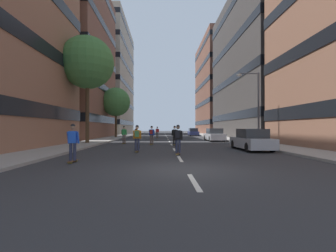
% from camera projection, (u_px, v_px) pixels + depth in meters
% --- Properties ---
extents(ground_plane, '(163.47, 163.47, 0.00)m').
position_uv_depth(ground_plane, '(167.00, 138.00, 35.99)').
color(ground_plane, '#333335').
extents(sidewalk_left, '(3.10, 74.92, 0.14)m').
position_uv_depth(sidewalk_left, '(119.00, 137.00, 39.15)').
color(sidewalk_left, '#9E9991').
rests_on(sidewalk_left, ground_plane).
extents(sidewalk_right, '(3.10, 74.92, 0.14)m').
position_uv_depth(sidewalk_right, '(214.00, 137.00, 39.64)').
color(sidewalk_right, '#9E9991').
rests_on(sidewalk_right, ground_plane).
extents(lane_markings, '(0.16, 62.20, 0.01)m').
position_uv_depth(lane_markings, '(167.00, 138.00, 36.75)').
color(lane_markings, silver).
rests_on(lane_markings, ground_plane).
extents(building_left_mid, '(15.61, 16.71, 24.05)m').
position_uv_depth(building_left_mid, '(54.00, 60.00, 35.45)').
color(building_left_mid, brown).
rests_on(building_left_mid, ground_plane).
extents(building_left_far, '(15.61, 24.02, 28.74)m').
position_uv_depth(building_left_far, '(99.00, 79.00, 60.63)').
color(building_left_far, '#B2A893').
rests_on(building_left_far, ground_plane).
extents(building_right_mid, '(15.61, 23.09, 22.42)m').
position_uv_depth(building_right_mid, '(278.00, 67.00, 36.47)').
color(building_right_mid, '#4C4744').
rests_on(building_right_mid, ground_plane).
extents(building_right_far, '(15.61, 21.83, 24.71)m').
position_uv_depth(building_right_far, '(230.00, 87.00, 61.64)').
color(building_right_far, brown).
rests_on(building_right_far, ground_plane).
extents(parked_car_near, '(1.82, 4.40, 1.52)m').
position_uv_depth(parked_car_near, '(193.00, 132.00, 46.13)').
color(parked_car_near, navy).
rests_on(parked_car_near, ground_plane).
extents(parked_car_mid, '(1.82, 4.40, 1.52)m').
position_uv_depth(parked_car_mid, '(251.00, 140.00, 16.34)').
color(parked_car_mid, '#B2B7BF').
rests_on(parked_car_mid, ground_plane).
extents(parked_car_far, '(1.82, 4.40, 1.52)m').
position_uv_depth(parked_car_far, '(214.00, 135.00, 27.83)').
color(parked_car_far, silver).
rests_on(parked_car_far, ground_plane).
extents(street_tree_near, '(5.14, 5.14, 10.44)m').
position_uv_depth(street_tree_near, '(88.00, 63.00, 22.56)').
color(street_tree_near, '#4C3823').
rests_on(street_tree_near, sidewalk_left).
extents(street_tree_mid, '(4.55, 4.55, 7.87)m').
position_uv_depth(street_tree_mid, '(116.00, 102.00, 36.70)').
color(street_tree_mid, '#4C3823').
rests_on(street_tree_mid, sidewalk_left).
extents(streetlamp_right, '(2.13, 0.30, 6.50)m').
position_uv_depth(streetlamp_right, '(255.00, 100.00, 20.90)').
color(streetlamp_right, '#3F3F44').
rests_on(streetlamp_right, sidewalk_right).
extents(skater_0, '(0.56, 0.92, 1.78)m').
position_uv_depth(skater_0, '(178.00, 137.00, 13.70)').
color(skater_0, brown).
rests_on(skater_0, ground_plane).
extents(skater_1, '(0.56, 0.92, 1.78)m').
position_uv_depth(skater_1, '(152.00, 134.00, 21.74)').
color(skater_1, brown).
rests_on(skater_1, ground_plane).
extents(skater_2, '(0.53, 0.90, 1.78)m').
position_uv_depth(skater_2, '(73.00, 141.00, 10.52)').
color(skater_2, brown).
rests_on(skater_2, ground_plane).
extents(skater_3, '(0.53, 0.90, 1.78)m').
position_uv_depth(skater_3, '(137.00, 137.00, 15.12)').
color(skater_3, brown).
rests_on(skater_3, ground_plane).
extents(skater_4, '(0.56, 0.92, 1.78)m').
position_uv_depth(skater_4, '(157.00, 132.00, 35.84)').
color(skater_4, brown).
rests_on(skater_4, ground_plane).
extents(skater_5, '(0.55, 0.92, 1.78)m').
position_uv_depth(skater_5, '(124.00, 134.00, 22.94)').
color(skater_5, brown).
rests_on(skater_5, ground_plane).
extents(skater_6, '(0.56, 0.92, 1.78)m').
position_uv_depth(skater_6, '(175.00, 134.00, 21.08)').
color(skater_6, brown).
rests_on(skater_6, ground_plane).
extents(skater_7, '(0.56, 0.92, 1.78)m').
position_uv_depth(skater_7, '(136.00, 131.00, 42.38)').
color(skater_7, brown).
rests_on(skater_7, ground_plane).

